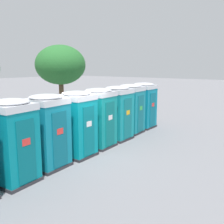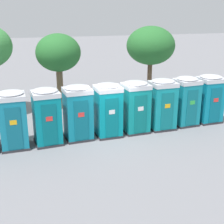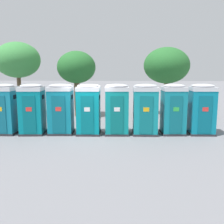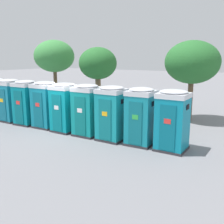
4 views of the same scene
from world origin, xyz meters
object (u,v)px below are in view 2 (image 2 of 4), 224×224
(portapotty_1, at_px, (13,120))
(portapotty_5, at_px, (136,107))
(portapotty_2, at_px, (47,116))
(portapotty_3, at_px, (78,112))
(portapotty_6, at_px, (162,104))
(portapotty_7, at_px, (186,101))
(portapotty_8, at_px, (209,98))
(portapotty_4, at_px, (108,110))
(street_tree_0, at_px, (151,46))
(street_tree_2, at_px, (58,53))

(portapotty_1, relative_size, portapotty_5, 1.00)
(portapotty_2, relative_size, portapotty_3, 1.00)
(portapotty_6, relative_size, portapotty_7, 1.00)
(portapotty_1, height_order, portapotty_2, same)
(portapotty_7, distance_m, portapotty_8, 1.42)
(portapotty_4, bearing_deg, portapotty_2, -177.82)
(portapotty_2, xyz_separation_m, portapotty_4, (2.84, 0.11, 0.00))
(portapotty_5, bearing_deg, portapotty_7, 3.66)
(portapotty_4, bearing_deg, portapotty_3, 178.70)
(portapotty_8, bearing_deg, portapotty_5, -176.89)
(portapotty_1, height_order, portapotty_6, same)
(portapotty_5, bearing_deg, portapotty_1, -177.93)
(portapotty_7, bearing_deg, street_tree_0, 85.37)
(portapotty_7, bearing_deg, portapotty_1, -177.40)
(portapotty_8, bearing_deg, portapotty_4, -176.86)
(portapotty_6, bearing_deg, portapotty_8, 4.02)
(portapotty_2, bearing_deg, portapotty_4, 2.18)
(portapotty_2, bearing_deg, street_tree_0, 38.48)
(portapotty_6, xyz_separation_m, portapotty_8, (2.84, 0.20, -0.00))
(portapotty_2, distance_m, portapotty_4, 2.84)
(street_tree_0, distance_m, street_tree_2, 6.29)
(portapotty_2, xyz_separation_m, portapotty_7, (7.10, 0.37, 0.00))
(portapotty_6, bearing_deg, street_tree_0, 72.06)
(portapotty_5, bearing_deg, portapotty_3, -179.03)
(portapotty_1, relative_size, portapotty_6, 1.00)
(street_tree_2, bearing_deg, portapotty_3, -89.02)
(portapotty_6, distance_m, portapotty_7, 1.43)
(portapotty_3, bearing_deg, portapotty_7, 2.31)
(portapotty_1, bearing_deg, portapotty_2, 0.69)
(portapotty_7, distance_m, street_tree_2, 7.76)
(portapotty_4, xyz_separation_m, portapotty_7, (4.26, 0.26, 0.00))
(portapotty_3, height_order, portapotty_6, same)
(portapotty_1, relative_size, portapotty_4, 1.00)
(portapotty_1, xyz_separation_m, portapotty_2, (1.42, 0.02, -0.00))
(portapotty_4, relative_size, portapotty_6, 1.00)
(portapotty_6, xyz_separation_m, street_tree_0, (1.87, 5.79, 2.21))
(portapotty_4, bearing_deg, portapotty_5, 3.24)
(portapotty_4, relative_size, street_tree_0, 0.53)
(portapotty_5, xyz_separation_m, street_tree_0, (3.30, 5.82, 2.21))
(portapotty_2, distance_m, portapotty_5, 4.27)
(portapotty_4, distance_m, portapotty_6, 2.85)
(portapotty_2, height_order, portapotty_3, same)
(portapotty_5, xyz_separation_m, portapotty_7, (2.84, 0.18, 0.00))
(portapotty_3, relative_size, portapotty_4, 1.00)
(portapotty_2, bearing_deg, portapotty_3, 5.65)
(portapotty_4, bearing_deg, portapotty_1, -178.32)
(portapotty_2, distance_m, portapotty_6, 5.69)
(portapotty_3, distance_m, portapotty_4, 1.43)
(portapotty_8, distance_m, street_tree_2, 8.84)
(portapotty_2, bearing_deg, portapotty_1, -179.31)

